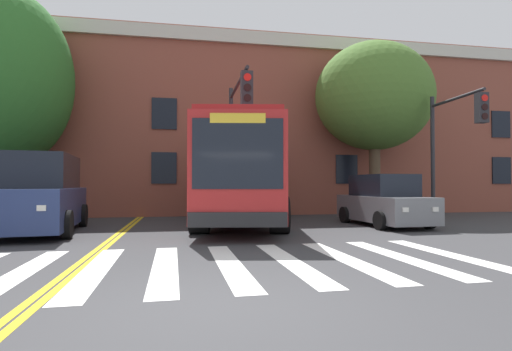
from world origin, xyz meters
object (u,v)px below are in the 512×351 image
(car_grey_far_lane, at_px, (384,202))
(car_silver_behind_bus, at_px, (233,194))
(street_tree_curbside_large, at_px, (374,97))
(street_tree_curbside_small, at_px, (3,79))
(city_bus, at_px, (242,174))
(traffic_light_near_corner, at_px, (453,133))
(car_navy_near_lane, at_px, (40,196))
(traffic_light_overhead, at_px, (237,123))

(car_grey_far_lane, relative_size, car_silver_behind_bus, 0.88)
(street_tree_curbside_large, height_order, street_tree_curbside_small, street_tree_curbside_small)
(car_silver_behind_bus, distance_m, street_tree_curbside_large, 11.22)
(city_bus, distance_m, traffic_light_near_corner, 7.93)
(car_grey_far_lane, xyz_separation_m, street_tree_curbside_small, (-13.63, 3.66, 4.62))
(car_navy_near_lane, bearing_deg, traffic_light_overhead, 7.83)
(city_bus, bearing_deg, car_grey_far_lane, -22.75)
(car_grey_far_lane, xyz_separation_m, street_tree_curbside_large, (1.60, 3.74, 4.58))
(traffic_light_overhead, height_order, street_tree_curbside_large, street_tree_curbside_large)
(city_bus, height_order, car_silver_behind_bus, city_bus)
(car_navy_near_lane, bearing_deg, street_tree_curbside_small, 123.86)
(car_navy_near_lane, xyz_separation_m, street_tree_curbside_small, (-2.55, 3.80, 4.34))
(car_navy_near_lane, distance_m, street_tree_curbside_small, 6.31)
(street_tree_curbside_large, bearing_deg, car_silver_behind_bus, 120.85)
(traffic_light_near_corner, height_order, traffic_light_overhead, traffic_light_overhead)
(car_navy_near_lane, height_order, traffic_light_overhead, traffic_light_overhead)
(street_tree_curbside_small, bearing_deg, street_tree_curbside_large, 0.30)
(city_bus, bearing_deg, car_navy_near_lane, -161.48)
(city_bus, height_order, street_tree_curbside_large, street_tree_curbside_large)
(car_grey_far_lane, xyz_separation_m, traffic_light_overhead, (-5.09, 0.68, 2.74))
(car_navy_near_lane, bearing_deg, traffic_light_near_corner, 1.11)
(car_navy_near_lane, distance_m, traffic_light_near_corner, 14.09)
(car_silver_behind_bus, xyz_separation_m, street_tree_curbside_large, (5.26, -8.81, 4.55))
(traffic_light_overhead, bearing_deg, street_tree_curbside_large, 24.59)
(car_silver_behind_bus, bearing_deg, traffic_light_overhead, -96.83)
(car_navy_near_lane, relative_size, street_tree_curbside_large, 0.68)
(car_grey_far_lane, bearing_deg, street_tree_curbside_large, 66.90)
(car_grey_far_lane, bearing_deg, traffic_light_near_corner, 2.54)
(car_grey_far_lane, relative_size, traffic_light_near_corner, 0.84)
(traffic_light_overhead, bearing_deg, traffic_light_near_corner, -4.00)
(traffic_light_near_corner, bearing_deg, street_tree_curbside_small, 167.88)
(car_grey_far_lane, height_order, traffic_light_near_corner, traffic_light_near_corner)
(city_bus, xyz_separation_m, traffic_light_overhead, (-0.36, -1.30, 1.71))
(car_silver_behind_bus, relative_size, traffic_light_overhead, 0.92)
(car_navy_near_lane, relative_size, traffic_light_near_corner, 1.07)
(traffic_light_near_corner, height_order, street_tree_curbside_small, street_tree_curbside_small)
(car_navy_near_lane, bearing_deg, car_silver_behind_bus, 59.73)
(street_tree_curbside_large, bearing_deg, traffic_light_overhead, -155.41)
(car_silver_behind_bus, relative_size, traffic_light_near_corner, 0.96)
(city_bus, xyz_separation_m, street_tree_curbside_large, (6.32, 1.76, 3.55))
(street_tree_curbside_large, bearing_deg, traffic_light_near_corner, -71.08)
(city_bus, bearing_deg, traffic_light_overhead, -105.53)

